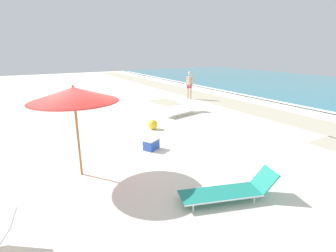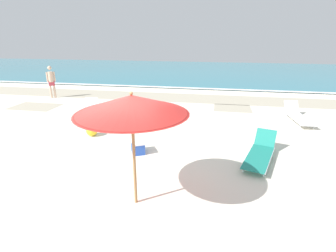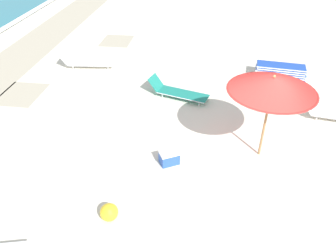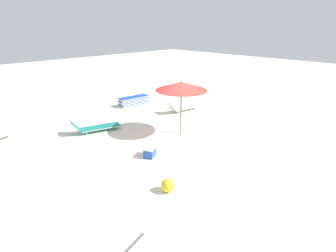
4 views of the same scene
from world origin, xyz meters
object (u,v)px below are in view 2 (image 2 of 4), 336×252
(beach_umbrella, at_px, (132,105))
(beachgoer_wading_adult, at_px, (51,80))
(sun_lounger_near_water_left, at_px, (260,153))
(cooler_box, at_px, (138,147))
(sun_lounger_under_umbrella, at_px, (298,116))
(beach_ball, at_px, (92,130))
(sun_lounger_near_water_right, at_px, (86,109))

(beach_umbrella, xyz_separation_m, beachgoer_wading_adult, (-7.48, 8.51, -1.11))
(sun_lounger_near_water_left, bearing_deg, cooler_box, -160.11)
(sun_lounger_under_umbrella, height_order, cooler_box, sun_lounger_under_umbrella)
(sun_lounger_under_umbrella, xyz_separation_m, cooler_box, (-5.53, -4.15, -0.03))
(beach_umbrella, height_order, sun_lounger_under_umbrella, beach_umbrella)
(cooler_box, bearing_deg, beach_ball, -146.11)
(sun_lounger_under_umbrella, xyz_separation_m, sun_lounger_near_water_left, (-2.02, -3.99, -0.00))
(sun_lounger_under_umbrella, distance_m, cooler_box, 6.92)
(sun_lounger_near_water_left, bearing_deg, sun_lounger_near_water_right, 171.46)
(sun_lounger_near_water_left, xyz_separation_m, sun_lounger_near_water_right, (-6.97, 3.36, -0.01))
(sun_lounger_near_water_right, distance_m, cooler_box, 4.94)
(sun_lounger_near_water_left, bearing_deg, beach_ball, -171.95)
(sun_lounger_near_water_left, xyz_separation_m, beachgoer_wading_adult, (-10.31, 5.96, 0.78))
(sun_lounger_under_umbrella, distance_m, sun_lounger_near_water_right, 9.01)
(sun_lounger_near_water_left, distance_m, sun_lounger_near_water_right, 7.74)
(beach_umbrella, bearing_deg, beachgoer_wading_adult, 131.31)
(sun_lounger_near_water_right, bearing_deg, beach_umbrella, -68.82)
(beach_umbrella, height_order, sun_lounger_near_water_left, beach_umbrella)
(sun_lounger_near_water_right, xyz_separation_m, beachgoer_wading_adult, (-3.34, 2.60, 0.80))
(sun_lounger_under_umbrella, bearing_deg, sun_lounger_near_water_right, 178.43)
(sun_lounger_near_water_left, distance_m, beach_ball, 5.57)
(sun_lounger_under_umbrella, bearing_deg, beachgoer_wading_adult, 165.32)
(beach_umbrella, height_order, sun_lounger_near_water_right, beach_umbrella)
(sun_lounger_under_umbrella, relative_size, beach_ball, 5.61)
(sun_lounger_near_water_left, bearing_deg, beachgoer_wading_adult, 167.15)
(beach_umbrella, height_order, beachgoer_wading_adult, beach_umbrella)
(sun_lounger_near_water_right, relative_size, beachgoer_wading_adult, 1.35)
(sun_lounger_near_water_left, height_order, beach_ball, sun_lounger_near_water_left)
(cooler_box, bearing_deg, beachgoer_wading_adult, -160.23)
(beach_umbrella, bearing_deg, sun_lounger_near_water_left, 41.96)
(beach_umbrella, relative_size, beach_ball, 5.99)
(sun_lounger_near_water_left, height_order, beachgoer_wading_adult, beachgoer_wading_adult)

